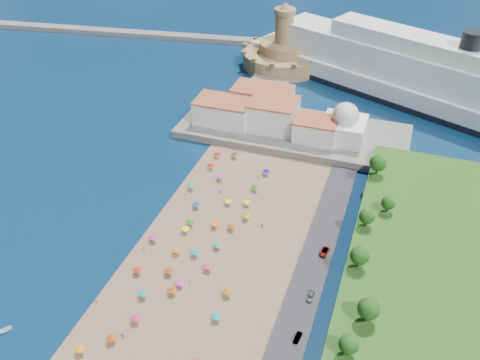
% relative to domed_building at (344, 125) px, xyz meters
% --- Properties ---
extents(ground, '(700.00, 700.00, 0.00)m').
position_rel_domed_building_xyz_m(ground, '(-30.00, -71.00, -8.97)').
color(ground, '#071938').
rests_on(ground, ground).
extents(terrace, '(90.00, 36.00, 3.00)m').
position_rel_domed_building_xyz_m(terrace, '(-20.00, 2.00, -7.47)').
color(terrace, '#59544C').
rests_on(terrace, ground).
extents(jetty, '(18.00, 70.00, 2.40)m').
position_rel_domed_building_xyz_m(jetty, '(-42.00, 37.00, -7.77)').
color(jetty, '#59544C').
rests_on(jetty, ground).
extents(breakwater, '(199.03, 34.77, 2.60)m').
position_rel_domed_building_xyz_m(breakwater, '(-140.00, 82.00, -7.67)').
color(breakwater, '#59544C').
rests_on(breakwater, ground).
extents(waterfront_buildings, '(57.00, 29.00, 11.00)m').
position_rel_domed_building_xyz_m(waterfront_buildings, '(-33.05, 2.64, -1.10)').
color(waterfront_buildings, silver).
rests_on(waterfront_buildings, terrace).
extents(domed_building, '(16.00, 16.00, 15.00)m').
position_rel_domed_building_xyz_m(domed_building, '(0.00, 0.00, 0.00)').
color(domed_building, silver).
rests_on(domed_building, terrace).
extents(fortress, '(40.00, 40.00, 32.40)m').
position_rel_domed_building_xyz_m(fortress, '(-42.00, 67.00, -2.29)').
color(fortress, '#9B7E4D').
rests_on(fortress, ground).
extents(cruise_ship, '(161.97, 88.15, 36.25)m').
position_rel_domed_building_xyz_m(cruise_ship, '(20.63, 49.21, 1.76)').
color(cruise_ship, black).
rests_on(cruise_ship, ground).
extents(beach_parasols, '(31.54, 113.77, 2.20)m').
position_rel_domed_building_xyz_m(beach_parasols, '(-30.92, -77.14, -6.83)').
color(beach_parasols, gray).
rests_on(beach_parasols, beach).
extents(beachgoers, '(33.24, 94.54, 1.88)m').
position_rel_domed_building_xyz_m(beachgoers, '(-32.96, -70.89, -7.86)').
color(beachgoers, tan).
rests_on(beachgoers, beach).
extents(parked_cars, '(2.75, 36.78, 1.26)m').
position_rel_domed_building_xyz_m(parked_cars, '(6.00, -76.36, -7.66)').
color(parked_cars, gray).
rests_on(parked_cars, promenade).
extents(hillside_trees, '(11.77, 107.98, 7.32)m').
position_rel_domed_building_xyz_m(hillside_trees, '(17.36, -76.44, 0.96)').
color(hillside_trees, '#382314').
rests_on(hillside_trees, hillside).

